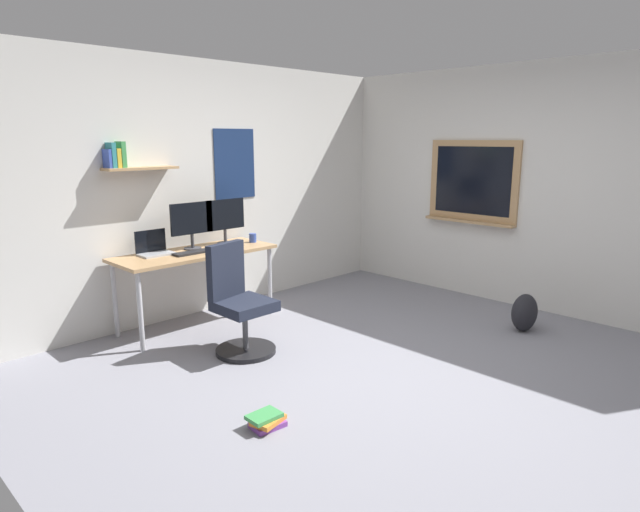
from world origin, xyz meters
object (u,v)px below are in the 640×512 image
object	(u,v)px
laptop	(154,249)
coffee_mug	(253,238)
monitor_primary	(192,222)
computer_mouse	(217,248)
office_chair	(239,306)
desk	(196,259)
backpack	(524,312)
keyboard	(192,253)
book_stack_on_floor	(267,421)
monitor_secondary	(225,218)

from	to	relation	value
laptop	coffee_mug	bearing A→B (deg)	-9.49
monitor_primary	computer_mouse	xyz separation A→B (m)	(0.16, -0.18, -0.25)
office_chair	coffee_mug	bearing A→B (deg)	45.64
desk	computer_mouse	xyz separation A→B (m)	(0.20, -0.08, 0.09)
desk	backpack	size ratio (longest dim) A/B	4.32
monitor_primary	keyboard	world-z (taller)	monitor_primary
desk	office_chair	world-z (taller)	office_chair
backpack	book_stack_on_floor	size ratio (longest dim) A/B	1.49
coffee_mug	backpack	world-z (taller)	coffee_mug
desk	book_stack_on_floor	xyz separation A→B (m)	(-0.77, -2.00, -0.63)
laptop	computer_mouse	xyz separation A→B (m)	(0.55, -0.22, -0.04)
computer_mouse	desk	bearing A→B (deg)	159.19
computer_mouse	monitor_secondary	bearing A→B (deg)	37.31
coffee_mug	book_stack_on_floor	size ratio (longest dim) A/B	0.38
backpack	monitor_primary	bearing A→B (deg)	130.14
book_stack_on_floor	keyboard	bearing A→B (deg)	70.22
computer_mouse	book_stack_on_floor	xyz separation A→B (m)	(-0.97, -1.93, -0.72)
monitor_secondary	coffee_mug	bearing A→B (deg)	-26.33
desk	monitor_primary	world-z (taller)	monitor_primary
office_chair	coffee_mug	xyz separation A→B (m)	(0.81, 0.83, 0.39)
laptop	keyboard	world-z (taller)	laptop
monitor_primary	book_stack_on_floor	size ratio (longest dim) A/B	1.90
backpack	book_stack_on_floor	xyz separation A→B (m)	(-2.90, 0.37, -0.14)
desk	keyboard	distance (m)	0.14
desk	coffee_mug	bearing A→B (deg)	-2.23
desk	computer_mouse	world-z (taller)	computer_mouse
office_chair	book_stack_on_floor	world-z (taller)	office_chair
keyboard	computer_mouse	xyz separation A→B (m)	(0.28, 0.00, 0.01)
desk	office_chair	bearing A→B (deg)	-98.27
desk	backpack	distance (m)	3.22
monitor_secondary	backpack	distance (m)	3.11
desk	monitor_secondary	world-z (taller)	monitor_secondary
backpack	keyboard	bearing A→B (deg)	133.80
desk	office_chair	size ratio (longest dim) A/B	1.65
laptop	book_stack_on_floor	size ratio (longest dim) A/B	1.27
monitor_primary	book_stack_on_floor	distance (m)	2.45
monitor_secondary	book_stack_on_floor	distance (m)	2.61
coffee_mug	backpack	bearing A→B (deg)	-58.47
computer_mouse	backpack	bearing A→B (deg)	-50.07
computer_mouse	book_stack_on_floor	size ratio (longest dim) A/B	0.43
backpack	computer_mouse	bearing A→B (deg)	129.93
laptop	office_chair	bearing A→B (deg)	-77.11
computer_mouse	backpack	size ratio (longest dim) A/B	0.29
laptop	monitor_primary	size ratio (longest dim) A/B	0.67
office_chair	coffee_mug	size ratio (longest dim) A/B	10.33
desk	laptop	distance (m)	0.40
coffee_mug	monitor_secondary	bearing A→B (deg)	153.67
office_chair	book_stack_on_floor	size ratio (longest dim) A/B	3.89
monitor_primary	monitor_secondary	size ratio (longest dim) A/B	1.00
keyboard	coffee_mug	world-z (taller)	coffee_mug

